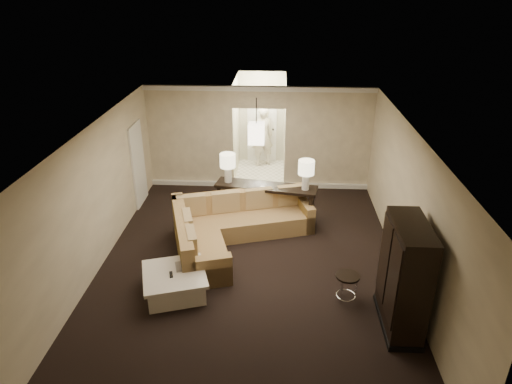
# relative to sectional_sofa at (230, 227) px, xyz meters

# --- Properties ---
(ground) EXTENTS (8.00, 8.00, 0.00)m
(ground) POSITION_rel_sectional_sofa_xyz_m (0.47, -0.95, -0.37)
(ground) COLOR black
(ground) RESTS_ON ground
(wall_back) EXTENTS (6.00, 0.04, 2.80)m
(wall_back) POSITION_rel_sectional_sofa_xyz_m (0.47, 3.05, 1.03)
(wall_back) COLOR beige
(wall_back) RESTS_ON ground
(wall_front) EXTENTS (6.00, 0.04, 2.80)m
(wall_front) POSITION_rel_sectional_sofa_xyz_m (0.47, -4.95, 1.03)
(wall_front) COLOR beige
(wall_front) RESTS_ON ground
(wall_left) EXTENTS (0.04, 8.00, 2.80)m
(wall_left) POSITION_rel_sectional_sofa_xyz_m (-2.53, -0.95, 1.03)
(wall_left) COLOR beige
(wall_left) RESTS_ON ground
(wall_right) EXTENTS (0.04, 8.00, 2.80)m
(wall_right) POSITION_rel_sectional_sofa_xyz_m (3.47, -0.95, 1.03)
(wall_right) COLOR beige
(wall_right) RESTS_ON ground
(ceiling) EXTENTS (6.00, 8.00, 0.02)m
(ceiling) POSITION_rel_sectional_sofa_xyz_m (0.47, -0.95, 2.43)
(ceiling) COLOR white
(ceiling) RESTS_ON wall_back
(crown_molding) EXTENTS (6.00, 0.10, 0.12)m
(crown_molding) POSITION_rel_sectional_sofa_xyz_m (0.47, 3.00, 2.36)
(crown_molding) COLOR white
(crown_molding) RESTS_ON wall_back
(baseboard) EXTENTS (6.00, 0.10, 0.12)m
(baseboard) POSITION_rel_sectional_sofa_xyz_m (0.47, 3.00, -0.31)
(baseboard) COLOR white
(baseboard) RESTS_ON ground
(side_door) EXTENTS (0.05, 0.90, 2.10)m
(side_door) POSITION_rel_sectional_sofa_xyz_m (-2.50, 1.85, 0.68)
(side_door) COLOR white
(side_door) RESTS_ON ground
(foyer) EXTENTS (1.44, 2.02, 2.80)m
(foyer) POSITION_rel_sectional_sofa_xyz_m (0.47, 4.39, 0.93)
(foyer) COLOR white
(foyer) RESTS_ON ground
(sectional_sofa) EXTENTS (3.26, 3.15, 0.93)m
(sectional_sofa) POSITION_rel_sectional_sofa_xyz_m (0.00, 0.00, 0.00)
(sectional_sofa) COLOR brown
(sectional_sofa) RESTS_ON ground
(coffee_table) EXTENTS (1.39, 1.39, 0.47)m
(coffee_table) POSITION_rel_sectional_sofa_xyz_m (-0.83, -1.84, -0.14)
(coffee_table) COLOR white
(coffee_table) RESTS_ON ground
(console_table) EXTENTS (2.43, 0.95, 0.92)m
(console_table) POSITION_rel_sectional_sofa_xyz_m (0.74, 1.05, 0.18)
(console_table) COLOR black
(console_table) RESTS_ON ground
(armoire) EXTENTS (0.57, 1.33, 1.91)m
(armoire) POSITION_rel_sectional_sofa_xyz_m (3.06, -2.47, 0.54)
(armoire) COLOR black
(armoire) RESTS_ON ground
(drink_table) EXTENTS (0.43, 0.43, 0.54)m
(drink_table) POSITION_rel_sectional_sofa_xyz_m (2.28, -1.88, 0.02)
(drink_table) COLOR black
(drink_table) RESTS_ON ground
(table_lamp_left) EXTENTS (0.37, 0.37, 0.70)m
(table_lamp_left) POSITION_rel_sectional_sofa_xyz_m (-0.17, 1.21, 1.01)
(table_lamp_left) COLOR white
(table_lamp_left) RESTS_ON console_table
(table_lamp_right) EXTENTS (0.37, 0.37, 0.70)m
(table_lamp_right) POSITION_rel_sectional_sofa_xyz_m (1.64, 0.88, 1.01)
(table_lamp_right) COLOR white
(table_lamp_right) RESTS_ON console_table
(pendant_light) EXTENTS (0.38, 0.38, 1.09)m
(pendant_light) POSITION_rel_sectional_sofa_xyz_m (0.47, 1.75, 1.58)
(pendant_light) COLOR black
(pendant_light) RESTS_ON ceiling
(person) EXTENTS (0.86, 0.70, 2.04)m
(person) POSITION_rel_sectional_sofa_xyz_m (0.50, 4.65, 0.65)
(person) COLOR silver
(person) RESTS_ON ground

